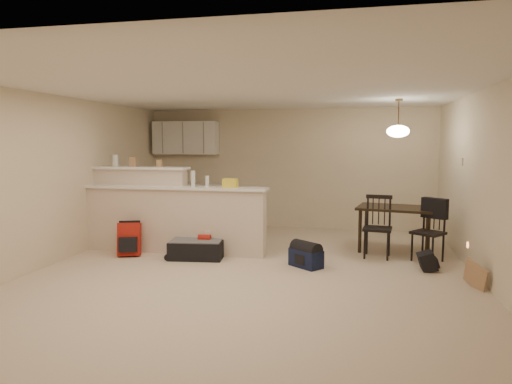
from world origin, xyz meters
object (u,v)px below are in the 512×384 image
(pendant_lamp, at_px, (398,131))
(dining_chair_far, at_px, (428,231))
(black_daypack, at_px, (427,261))
(dining_table, at_px, (395,212))
(suitcase, at_px, (197,249))
(navy_duffel, at_px, (306,258))
(red_backpack, at_px, (129,239))
(dining_chair_near, at_px, (377,227))

(pendant_lamp, bearing_deg, dining_chair_far, -53.41)
(pendant_lamp, bearing_deg, black_daypack, -72.29)
(pendant_lamp, distance_m, black_daypack, 2.19)
(dining_table, height_order, suitcase, dining_table)
(navy_duffel, bearing_deg, red_backpack, -143.16)
(dining_chair_far, height_order, red_backpack, dining_chair_far)
(dining_table, distance_m, pendant_lamp, 1.33)
(dining_chair_far, xyz_separation_m, red_backpack, (-4.60, -0.59, -0.21))
(navy_duffel, height_order, black_daypack, navy_duffel)
(black_daypack, bearing_deg, navy_duffel, 94.78)
(pendant_lamp, bearing_deg, dining_chair_near, -122.08)
(dining_chair_far, bearing_deg, navy_duffel, -121.14)
(pendant_lamp, distance_m, red_backpack, 4.67)
(dining_chair_far, relative_size, navy_duffel, 1.97)
(red_backpack, distance_m, navy_duffel, 2.84)
(dining_table, relative_size, dining_chair_near, 1.36)
(pendant_lamp, distance_m, suitcase, 3.75)
(dining_table, height_order, red_backpack, dining_table)
(dining_chair_near, height_order, navy_duffel, dining_chair_near)
(red_backpack, xyz_separation_m, black_daypack, (4.52, 0.07, -0.13))
(red_backpack, bearing_deg, dining_table, -2.46)
(dining_table, height_order, navy_duffel, dining_table)
(dining_chair_far, relative_size, black_daypack, 3.23)
(dining_chair_far, bearing_deg, black_daypack, -61.12)
(dining_chair_near, relative_size, navy_duffel, 2.04)
(pendant_lamp, distance_m, dining_chair_far, 1.68)
(dining_table, relative_size, suitcase, 1.62)
(suitcase, bearing_deg, dining_chair_near, 5.88)
(pendant_lamp, height_order, black_daypack, pendant_lamp)
(dining_table, relative_size, navy_duffel, 2.77)
(dining_table, xyz_separation_m, dining_chair_far, (0.43, -0.58, -0.19))
(dining_table, relative_size, red_backpack, 2.53)
(suitcase, distance_m, black_daypack, 3.42)
(dining_chair_near, relative_size, black_daypack, 3.35)
(dining_chair_near, bearing_deg, red_backpack, -162.51)
(dining_table, bearing_deg, pendant_lamp, -113.09)
(dining_chair_near, relative_size, red_backpack, 1.87)
(red_backpack, bearing_deg, suitcase, -14.57)
(red_backpack, relative_size, black_daypack, 1.80)
(dining_chair_near, xyz_separation_m, dining_chair_far, (0.74, -0.09, -0.02))
(dining_table, height_order, black_daypack, dining_table)
(dining_chair_far, bearing_deg, dining_chair_near, -149.64)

